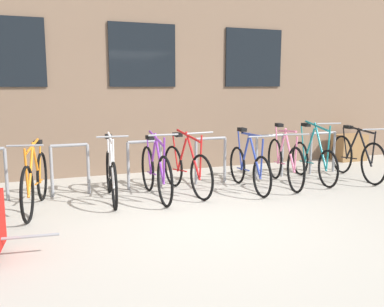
{
  "coord_description": "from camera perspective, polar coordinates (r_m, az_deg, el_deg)",
  "views": [
    {
      "loc": [
        -2.04,
        -4.83,
        1.72
      ],
      "look_at": [
        0.41,
        1.6,
        0.6
      ],
      "focal_mm": 39.37,
      "sensor_mm": 36.0,
      "label": 1
    }
  ],
  "objects": [
    {
      "name": "bicycle_black",
      "position": [
        8.44,
        21.4,
        -0.39
      ],
      "size": [
        0.49,
        1.79,
        0.99
      ],
      "color": "black",
      "rests_on": "ground"
    },
    {
      "name": "storefront_building",
      "position": [
        11.89,
        -11.2,
        14.48
      ],
      "size": [
        28.0,
        7.29,
        5.68
      ],
      "color": "#7A604C",
      "rests_on": "ground"
    },
    {
      "name": "bicycle_teal",
      "position": [
        7.97,
        16.1,
        -0.8
      ],
      "size": [
        0.44,
        1.7,
        1.11
      ],
      "color": "black",
      "rests_on": "ground"
    },
    {
      "name": "bicycle_red",
      "position": [
        6.81,
        -0.77,
        -2.05
      ],
      "size": [
        0.44,
        1.72,
        1.04
      ],
      "color": "black",
      "rests_on": "ground"
    },
    {
      "name": "bicycle_purple",
      "position": [
        6.51,
        -4.96,
        -2.49
      ],
      "size": [
        0.44,
        1.76,
        1.05
      ],
      "color": "black",
      "rests_on": "ground"
    },
    {
      "name": "bike_rack",
      "position": [
        7.22,
        -1.84,
        -0.47
      ],
      "size": [
        6.61,
        0.05,
        0.82
      ],
      "color": "gray",
      "rests_on": "ground"
    },
    {
      "name": "bicycle_white",
      "position": [
        6.48,
        -10.89,
        -2.86
      ],
      "size": [
        0.44,
        1.69,
        1.05
      ],
      "color": "black",
      "rests_on": "ground"
    },
    {
      "name": "bicycle_blue",
      "position": [
        7.07,
        7.71,
        -1.84
      ],
      "size": [
        0.44,
        1.67,
        1.02
      ],
      "color": "black",
      "rests_on": "ground"
    },
    {
      "name": "ground_plane",
      "position": [
        5.52,
        1.97,
        -8.91
      ],
      "size": [
        42.0,
        42.0,
        0.0
      ],
      "primitive_type": "plane",
      "color": "#B2ADA0"
    },
    {
      "name": "planter_box",
      "position": [
        10.36,
        20.52,
        0.78
      ],
      "size": [
        0.7,
        0.44,
        0.6
      ],
      "primitive_type": "cube",
      "color": "olive",
      "rests_on": "ground"
    },
    {
      "name": "bicycle_pink",
      "position": [
        7.51,
        12.43,
        -1.05
      ],
      "size": [
        0.56,
        1.78,
        1.06
      ],
      "color": "black",
      "rests_on": "ground"
    },
    {
      "name": "bicycle_orange",
      "position": [
        6.25,
        -20.48,
        -3.58
      ],
      "size": [
        0.5,
        1.81,
        1.0
      ],
      "color": "black",
      "rests_on": "ground"
    }
  ]
}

